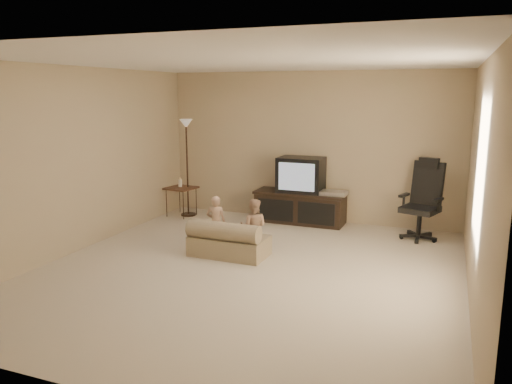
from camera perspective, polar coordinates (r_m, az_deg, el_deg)
floor at (r=6.20m, az=-0.91°, el=-9.02°), size 5.50×5.50×0.00m
room_shell at (r=5.84m, az=-0.96°, el=5.08°), size 5.50×5.50×5.50m
tv_stand at (r=8.36m, az=5.15°, el=-0.42°), size 1.55×0.58×1.10m
office_chair at (r=7.81m, az=18.43°, el=-1.99°), size 0.71×0.72×1.20m
side_table at (r=8.86m, az=-8.57°, el=0.44°), size 0.53×0.53×0.70m
floor_lamp at (r=8.77m, az=-7.93°, el=5.25°), size 0.26×0.26×1.70m
child_sofa at (r=6.68m, az=-3.25°, el=-5.68°), size 1.03×0.60×0.50m
toddler_left at (r=6.97m, az=-4.59°, el=-3.49°), size 0.31×0.25×0.75m
toddler_right at (r=6.71m, az=-0.29°, el=-3.99°), size 0.41×0.28×0.76m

